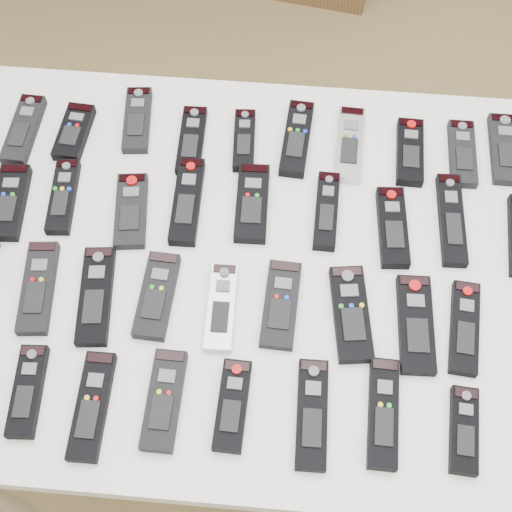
# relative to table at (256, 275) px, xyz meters

# --- Properties ---
(ground) EXTENTS (4.00, 4.00, 0.00)m
(ground) POSITION_rel_table_xyz_m (-0.05, 0.05, -0.72)
(ground) COLOR olive
(ground) RESTS_ON ground
(table) EXTENTS (1.25, 0.88, 0.78)m
(table) POSITION_rel_table_xyz_m (0.00, 0.00, 0.00)
(table) COLOR white
(table) RESTS_ON ground
(remote_0) EXTENTS (0.06, 0.17, 0.02)m
(remote_0) POSITION_rel_table_xyz_m (-0.50, 0.26, 0.07)
(remote_0) COLOR black
(remote_0) RESTS_ON table
(remote_1) EXTENTS (0.06, 0.14, 0.02)m
(remote_1) POSITION_rel_table_xyz_m (-0.40, 0.26, 0.07)
(remote_1) COLOR black
(remote_1) RESTS_ON table
(remote_2) EXTENTS (0.07, 0.17, 0.02)m
(remote_2) POSITION_rel_table_xyz_m (-0.28, 0.31, 0.07)
(remote_2) COLOR black
(remote_2) RESTS_ON table
(remote_3) EXTENTS (0.05, 0.17, 0.02)m
(remote_3) POSITION_rel_table_xyz_m (-0.16, 0.26, 0.07)
(remote_3) COLOR black
(remote_3) RESTS_ON table
(remote_4) EXTENTS (0.05, 0.15, 0.02)m
(remote_4) POSITION_rel_table_xyz_m (-0.05, 0.27, 0.07)
(remote_4) COLOR black
(remote_4) RESTS_ON table
(remote_5) EXTENTS (0.06, 0.19, 0.02)m
(remote_5) POSITION_rel_table_xyz_m (0.06, 0.29, 0.07)
(remote_5) COLOR black
(remote_5) RESTS_ON table
(remote_6) EXTENTS (0.06, 0.18, 0.02)m
(remote_6) POSITION_rel_table_xyz_m (0.17, 0.28, 0.07)
(remote_6) COLOR #B7B7BC
(remote_6) RESTS_ON table
(remote_7) EXTENTS (0.06, 0.16, 0.02)m
(remote_7) POSITION_rel_table_xyz_m (0.29, 0.27, 0.07)
(remote_7) COLOR black
(remote_7) RESTS_ON table
(remote_8) EXTENTS (0.05, 0.16, 0.02)m
(remote_8) POSITION_rel_table_xyz_m (0.40, 0.28, 0.07)
(remote_8) COLOR black
(remote_8) RESTS_ON table
(remote_9) EXTENTS (0.06, 0.17, 0.02)m
(remote_9) POSITION_rel_table_xyz_m (0.48, 0.30, 0.07)
(remote_9) COLOR black
(remote_9) RESTS_ON table
(remote_10) EXTENTS (0.07, 0.17, 0.02)m
(remote_10) POSITION_rel_table_xyz_m (-0.49, 0.08, 0.07)
(remote_10) COLOR black
(remote_10) RESTS_ON table
(remote_11) EXTENTS (0.06, 0.17, 0.02)m
(remote_11) POSITION_rel_table_xyz_m (-0.39, 0.11, 0.07)
(remote_11) COLOR black
(remote_11) RESTS_ON table
(remote_12) EXTENTS (0.08, 0.17, 0.02)m
(remote_12) POSITION_rel_table_xyz_m (-0.25, 0.08, 0.07)
(remote_12) COLOR black
(remote_12) RESTS_ON table
(remote_13) EXTENTS (0.05, 0.19, 0.02)m
(remote_13) POSITION_rel_table_xyz_m (-0.14, 0.11, 0.07)
(remote_13) COLOR black
(remote_13) RESTS_ON table
(remote_14) EXTENTS (0.07, 0.17, 0.02)m
(remote_14) POSITION_rel_table_xyz_m (-0.02, 0.12, 0.07)
(remote_14) COLOR black
(remote_14) RESTS_ON table
(remote_15) EXTENTS (0.05, 0.17, 0.02)m
(remote_15) POSITION_rel_table_xyz_m (0.13, 0.12, 0.07)
(remote_15) COLOR black
(remote_15) RESTS_ON table
(remote_16) EXTENTS (0.06, 0.17, 0.02)m
(remote_16) POSITION_rel_table_xyz_m (0.25, 0.09, 0.07)
(remote_16) COLOR black
(remote_16) RESTS_ON table
(remote_17) EXTENTS (0.05, 0.20, 0.02)m
(remote_17) POSITION_rel_table_xyz_m (0.37, 0.12, 0.07)
(remote_17) COLOR black
(remote_17) RESTS_ON table
(remote_20) EXTENTS (0.07, 0.19, 0.02)m
(remote_20) POSITION_rel_table_xyz_m (-0.39, -0.09, 0.07)
(remote_20) COLOR black
(remote_20) RESTS_ON table
(remote_21) EXTENTS (0.07, 0.20, 0.02)m
(remote_21) POSITION_rel_table_xyz_m (-0.28, -0.10, 0.07)
(remote_21) COLOR black
(remote_21) RESTS_ON table
(remote_22) EXTENTS (0.07, 0.17, 0.02)m
(remote_22) POSITION_rel_table_xyz_m (-0.17, -0.09, 0.07)
(remote_22) COLOR black
(remote_22) RESTS_ON table
(remote_23) EXTENTS (0.05, 0.17, 0.02)m
(remote_23) POSITION_rel_table_xyz_m (-0.05, -0.10, 0.07)
(remote_23) COLOR #B7B7BC
(remote_23) RESTS_ON table
(remote_24) EXTENTS (0.07, 0.17, 0.02)m
(remote_24) POSITION_rel_table_xyz_m (0.05, -0.09, 0.07)
(remote_24) COLOR black
(remote_24) RESTS_ON table
(remote_25) EXTENTS (0.08, 0.19, 0.02)m
(remote_25) POSITION_rel_table_xyz_m (0.18, -0.10, 0.07)
(remote_25) COLOR black
(remote_25) RESTS_ON table
(remote_26) EXTENTS (0.07, 0.19, 0.02)m
(remote_26) POSITION_rel_table_xyz_m (0.29, -0.11, 0.07)
(remote_26) COLOR black
(remote_26) RESTS_ON table
(remote_27) EXTENTS (0.06, 0.18, 0.02)m
(remote_27) POSITION_rel_table_xyz_m (0.38, -0.11, 0.07)
(remote_27) COLOR black
(remote_27) RESTS_ON table
(remote_30) EXTENTS (0.06, 0.16, 0.02)m
(remote_30) POSITION_rel_table_xyz_m (-0.36, -0.29, 0.07)
(remote_30) COLOR black
(remote_30) RESTS_ON table
(remote_31) EXTENTS (0.05, 0.19, 0.02)m
(remote_31) POSITION_rel_table_xyz_m (-0.25, -0.30, 0.07)
(remote_31) COLOR black
(remote_31) RESTS_ON table
(remote_32) EXTENTS (0.06, 0.17, 0.02)m
(remote_32) POSITION_rel_table_xyz_m (-0.13, -0.28, 0.07)
(remote_32) COLOR black
(remote_32) RESTS_ON table
(remote_33) EXTENTS (0.05, 0.16, 0.02)m
(remote_33) POSITION_rel_table_xyz_m (-0.02, -0.28, 0.07)
(remote_33) COLOR black
(remote_33) RESTS_ON table
(remote_34) EXTENTS (0.05, 0.19, 0.02)m
(remote_34) POSITION_rel_table_xyz_m (0.12, -0.29, 0.07)
(remote_34) COLOR black
(remote_34) RESTS_ON table
(remote_35) EXTENTS (0.05, 0.19, 0.02)m
(remote_35) POSITION_rel_table_xyz_m (0.24, -0.27, 0.07)
(remote_35) COLOR black
(remote_35) RESTS_ON table
(remote_36) EXTENTS (0.05, 0.15, 0.02)m
(remote_36) POSITION_rel_table_xyz_m (0.37, -0.29, 0.07)
(remote_36) COLOR black
(remote_36) RESTS_ON table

